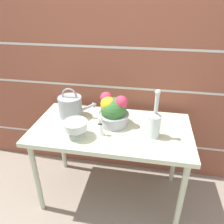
{
  "coord_description": "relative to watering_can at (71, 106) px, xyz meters",
  "views": [
    {
      "loc": [
        0.27,
        -1.45,
        1.67
      ],
      "look_at": [
        0.0,
        0.03,
        0.86
      ],
      "focal_mm": 35.0,
      "sensor_mm": 36.0,
      "label": 1
    }
  ],
  "objects": [
    {
      "name": "figurine_vase",
      "position": [
        0.31,
        -0.23,
        -0.03
      ],
      "size": [
        0.06,
        0.06,
        0.15
      ],
      "color": "white",
      "rests_on": "patio_table"
    },
    {
      "name": "flower_planter",
      "position": [
        0.38,
        -0.06,
        0.02
      ],
      "size": [
        0.25,
        0.25,
        0.26
      ],
      "color": "#ADADB2",
      "rests_on": "patio_table"
    },
    {
      "name": "watering_can",
      "position": [
        0.0,
        0.0,
        0.0
      ],
      "size": [
        0.34,
        0.2,
        0.26
      ],
      "color": "#93999E",
      "rests_on": "patio_table"
    },
    {
      "name": "glass_decanter",
      "position": [
        0.7,
        -0.19,
        0.03
      ],
      "size": [
        0.09,
        0.09,
        0.38
      ],
      "color": "silver",
      "rests_on": "patio_table"
    },
    {
      "name": "crystal_pedestal_bowl",
      "position": [
        0.14,
        -0.29,
        -0.01
      ],
      "size": [
        0.18,
        0.18,
        0.13
      ],
      "color": "silver",
      "rests_on": "patio_table"
    },
    {
      "name": "patio_table",
      "position": [
        0.37,
        -0.12,
        -0.17
      ],
      "size": [
        1.26,
        0.66,
        0.74
      ],
      "color": "beige",
      "rests_on": "ground_plane"
    },
    {
      "name": "brick_wall",
      "position": [
        0.37,
        0.32,
        0.27
      ],
      "size": [
        3.6,
        0.08,
        2.2
      ],
      "color": "brown",
      "rests_on": "ground_plane"
    },
    {
      "name": "ground_plane",
      "position": [
        0.37,
        -0.12,
        -0.83
      ],
      "size": [
        12.0,
        12.0,
        0.0
      ],
      "primitive_type": "plane",
      "color": "gray"
    }
  ]
}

